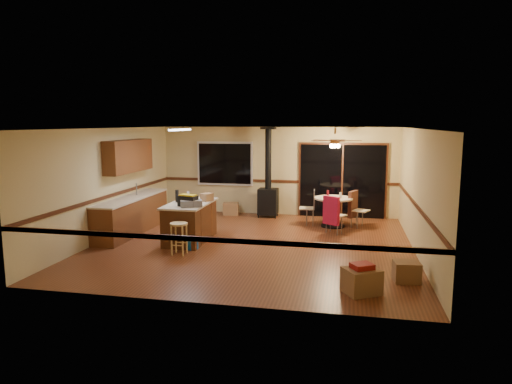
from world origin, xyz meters
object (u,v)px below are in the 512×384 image
(chair_near, at_px, (332,210))
(box_corner_a, at_px, (361,281))
(box_under_window, at_px, (231,209))
(kitchen_island, at_px, (190,222))
(bar_stool, at_px, (179,239))
(dining_table, at_px, (333,207))
(wood_stove, at_px, (268,192))
(toolbox_grey, at_px, (191,203))
(blue_bucket, at_px, (192,243))
(box_corner_b, at_px, (406,272))
(toolbox_black, at_px, (188,201))
(chair_right, at_px, (354,204))
(chair_left, at_px, (311,203))

(chair_near, distance_m, box_corner_a, 3.94)
(chair_near, height_order, box_under_window, chair_near)
(kitchen_island, height_order, bar_stool, kitchen_island)
(box_corner_a, bearing_deg, chair_near, 99.14)
(kitchen_island, distance_m, dining_table, 3.85)
(chair_near, bearing_deg, bar_stool, -141.99)
(wood_stove, height_order, bar_stool, wood_stove)
(toolbox_grey, height_order, blue_bucket, toolbox_grey)
(blue_bucket, distance_m, box_corner_b, 4.51)
(bar_stool, height_order, box_under_window, bar_stool)
(toolbox_grey, xyz_separation_m, blue_bucket, (0.05, -0.19, -0.85))
(chair_near, xyz_separation_m, box_corner_a, (0.62, -3.88, -0.39))
(toolbox_black, height_order, box_corner_a, toolbox_black)
(dining_table, xyz_separation_m, box_corner_a, (0.62, -4.73, -0.33))
(dining_table, distance_m, chair_right, 0.55)
(kitchen_island, xyz_separation_m, dining_table, (3.20, 2.14, 0.08))
(toolbox_grey, relative_size, box_corner_b, 1.07)
(chair_left, distance_m, box_corner_a, 5.00)
(blue_bucket, xyz_separation_m, box_under_window, (-0.09, 3.75, 0.05))
(chair_right, relative_size, box_under_window, 1.55)
(toolbox_black, xyz_separation_m, chair_right, (3.62, 2.68, -0.42))
(bar_stool, height_order, chair_left, chair_left)
(wood_stove, relative_size, chair_left, 4.89)
(wood_stove, distance_m, bar_stool, 4.32)
(wood_stove, relative_size, toolbox_grey, 5.42)
(blue_bucket, bearing_deg, chair_right, 39.95)
(toolbox_grey, distance_m, box_corner_b, 4.68)
(wood_stove, relative_size, box_corner_a, 4.70)
(dining_table, bearing_deg, wood_stove, 154.31)
(chair_left, height_order, box_corner_a, chair_left)
(chair_right, xyz_separation_m, box_corner_a, (0.09, -4.85, -0.39))
(toolbox_grey, distance_m, bar_stool, 0.90)
(chair_left, bearing_deg, box_corner_a, -75.89)
(blue_bucket, bearing_deg, kitchen_island, 111.58)
(kitchen_island, height_order, blue_bucket, kitchen_island)
(dining_table, height_order, box_corner_a, dining_table)
(toolbox_grey, height_order, chair_right, toolbox_grey)
(blue_bucket, bearing_deg, box_corner_b, -15.69)
(chair_right, relative_size, box_corner_a, 1.30)
(blue_bucket, xyz_separation_m, chair_near, (2.94, 1.94, 0.47))
(wood_stove, bearing_deg, chair_left, -31.72)
(chair_right, distance_m, box_corner_b, 4.24)
(toolbox_grey, relative_size, blue_bucket, 1.53)
(chair_left, distance_m, chair_near, 1.13)
(wood_stove, height_order, box_corner_a, wood_stove)
(bar_stool, bearing_deg, chair_right, 43.11)
(kitchen_island, xyz_separation_m, blue_bucket, (0.26, -0.65, -0.33))
(dining_table, distance_m, box_corner_b, 4.26)
(dining_table, relative_size, chair_near, 1.43)
(toolbox_black, bearing_deg, bar_stool, -86.94)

